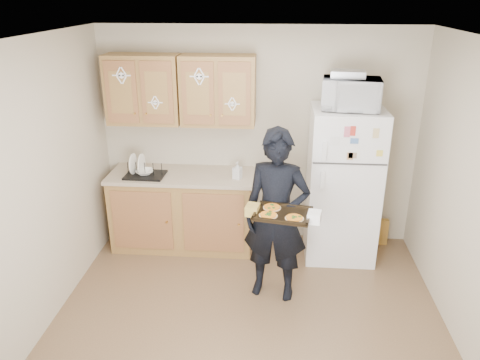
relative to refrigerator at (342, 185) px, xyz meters
The scene contains 20 objects.
floor 1.92m from the refrigerator, 123.60° to the right, with size 3.60×3.60×0.00m, color brown.
ceiling 2.38m from the refrigerator, 123.60° to the right, with size 3.60×3.60×0.00m, color silver.
wall_back 1.10m from the refrigerator, 158.72° to the left, with size 3.60×0.04×2.50m, color #C1B59C.
wall_left 3.13m from the refrigerator, 152.53° to the right, with size 0.04×3.60×2.50m, color #C1B59C.
refrigerator is the anchor object (origin of this frame).
base_cabinet 1.85m from the refrigerator, behind, with size 1.60×0.60×0.86m, color olive.
countertop 1.80m from the refrigerator, behind, with size 1.64×0.64×0.04m, color #C1AC95.
upper_cab_left 2.41m from the refrigerator, behind, with size 0.80×0.33×0.75m, color olive.
upper_cab_right 1.70m from the refrigerator, behind, with size 0.80×0.33×0.75m, color olive.
cereal_box 0.89m from the refrigerator, 24.99° to the left, with size 0.20×0.07×0.32m, color gold.
person 1.11m from the refrigerator, 130.31° to the right, with size 0.62×0.41×1.70m, color black.
baking_tray 1.33m from the refrigerator, 120.16° to the right, with size 0.48×0.35×0.04m, color black.
pizza_front_left 1.45m from the refrigerator, 123.32° to the right, with size 0.16×0.16×0.02m, color orange.
pizza_front_right 1.38m from the refrigerator, 114.56° to the right, with size 0.16×0.16×0.02m, color orange.
pizza_back_left 1.30m from the refrigerator, 126.09° to the right, with size 0.16×0.16×0.02m, color orange.
microwave 1.01m from the refrigerator, 93.64° to the right, with size 0.57×0.39×0.32m, color white.
foil_pan 1.20m from the refrigerator, 157.45° to the right, with size 0.34×0.24×0.07m, color #B2B3B9.
dish_rack 2.20m from the refrigerator, behind, with size 0.43×0.32×0.17m, color black.
bowl 2.20m from the refrigerator, behind, with size 0.20×0.20×0.05m, color white.
soap_bottle 1.16m from the refrigerator, behind, with size 0.09×0.09×0.19m, color white.
Camera 1 is at (0.21, -3.38, 2.82)m, focal length 35.00 mm.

